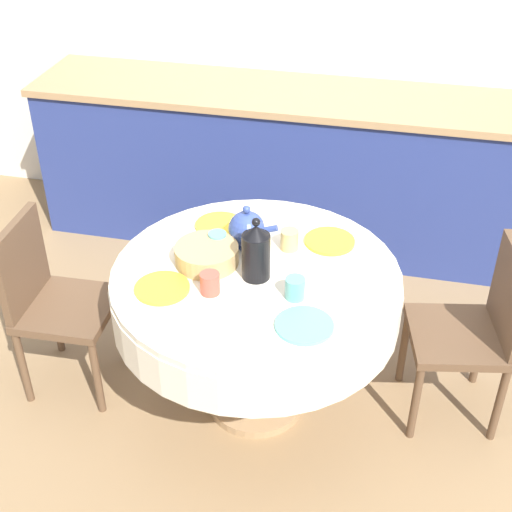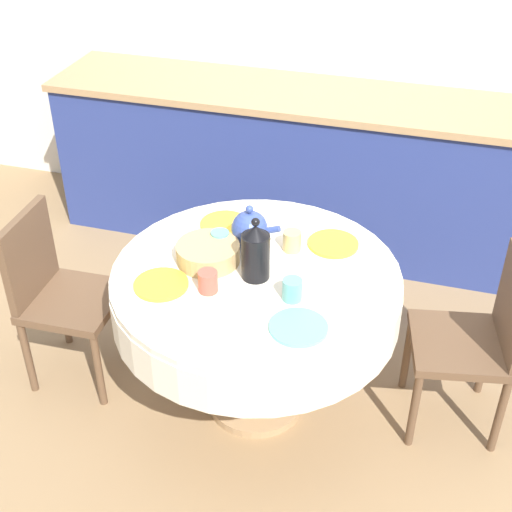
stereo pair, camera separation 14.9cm
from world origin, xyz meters
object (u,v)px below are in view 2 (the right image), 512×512
(coffee_carafe, at_px, (256,252))
(teapot, at_px, (250,229))
(chair_left, at_px, (479,336))
(chair_right, at_px, (57,289))

(coffee_carafe, bearing_deg, teapot, 112.54)
(chair_left, xyz_separation_m, chair_right, (-1.85, -0.21, 0.00))
(chair_left, height_order, coffee_carafe, coffee_carafe)
(chair_right, bearing_deg, chair_left, 94.51)
(teapot, bearing_deg, coffee_carafe, -67.46)
(chair_left, relative_size, chair_right, 1.00)
(chair_left, bearing_deg, chair_right, 85.49)
(chair_right, distance_m, coffee_carafe, 1.01)
(chair_left, height_order, teapot, teapot)
(chair_right, distance_m, teapot, 0.95)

